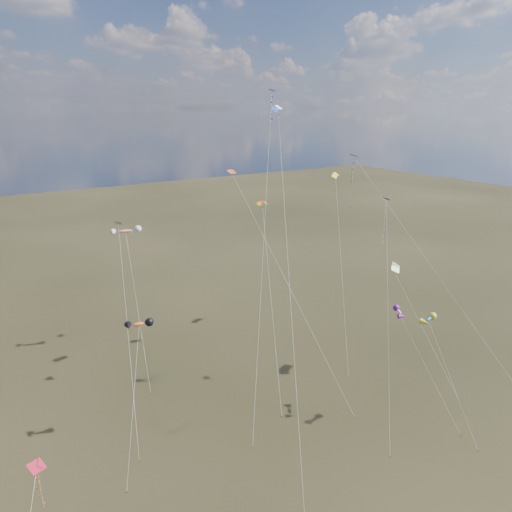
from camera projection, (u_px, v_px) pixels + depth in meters
ground at (346, 463)px, 49.91m from camera, size 400.00×400.00×0.00m
diamond_black_high at (364, 197)px, 55.31m from camera, size 10.19×26.95×31.76m
diamond_navy_tall at (270, 131)px, 64.37m from camera, size 17.30×21.16×39.68m
diamond_black_mid at (124, 290)px, 53.51m from camera, size 4.30×13.23×24.00m
diamond_red_low at (38, 496)px, 32.95m from camera, size 5.84×8.80×12.82m
diamond_navy_right at (385, 232)px, 57.76m from camera, size 10.03×12.43×26.35m
diamond_orange_center at (268, 244)px, 56.30m from camera, size 8.97×15.88×29.83m
parafoil_yellow at (336, 175)px, 74.65m from camera, size 11.03×16.30×27.34m
parafoil_blue_white at (279, 110)px, 58.41m from camera, size 16.53×27.21×37.72m
parafoil_striped at (396, 265)px, 62.38m from camera, size 4.06×12.01×17.32m
parafoil_tricolor at (263, 204)px, 68.16m from camera, size 9.51×17.83×24.07m
novelty_orange_black at (139, 325)px, 49.87m from camera, size 6.38×7.99×15.04m
novelty_white_purple at (399, 312)px, 54.01m from camera, size 4.73×9.05×14.48m
novelty_redwhite_stripe at (126, 231)px, 68.66m from camera, size 5.00×15.37×20.04m
novelty_blue_yellow at (429, 319)px, 52.36m from camera, size 2.77×8.08×14.43m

